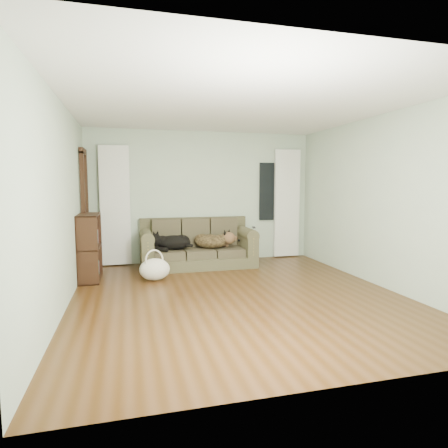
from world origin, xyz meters
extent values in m
plane|color=#3D230B|center=(0.00, 0.00, 0.00)|extent=(5.00, 5.00, 0.00)
plane|color=white|center=(0.00, 0.00, 2.60)|extent=(5.00, 5.00, 0.00)
cube|color=#ACC1A5|center=(0.00, 2.50, 1.30)|extent=(4.50, 0.04, 2.60)
cube|color=#ACC1A5|center=(-2.25, 0.00, 1.30)|extent=(0.04, 5.00, 2.60)
cube|color=#ACC1A5|center=(2.25, 0.00, 1.30)|extent=(0.04, 5.00, 2.60)
cube|color=white|center=(-1.70, 2.42, 1.15)|extent=(0.55, 0.08, 2.25)
cube|color=white|center=(1.80, 2.42, 1.15)|extent=(0.55, 0.08, 2.25)
cube|color=black|center=(1.45, 2.47, 1.40)|extent=(0.50, 0.03, 1.20)
cube|color=#321A0E|center=(-2.20, 2.05, 1.05)|extent=(0.07, 0.60, 2.10)
cube|color=brown|center=(-0.20, 1.97, 0.45)|extent=(2.11, 0.91, 0.86)
ellipsoid|color=black|center=(-0.71, 1.95, 0.48)|extent=(0.73, 0.59, 0.27)
ellipsoid|color=black|center=(0.06, 1.92, 0.49)|extent=(0.80, 0.75, 0.29)
cube|color=black|center=(0.86, 1.84, 0.73)|extent=(0.09, 0.19, 0.02)
ellipsoid|color=beige|center=(-1.07, 1.12, 0.16)|extent=(0.54, 0.45, 0.36)
cube|color=#321A0E|center=(-2.09, 1.45, 0.50)|extent=(0.40, 0.89, 1.08)
camera|label=1|loc=(-1.46, -4.92, 1.56)|focal=30.00mm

